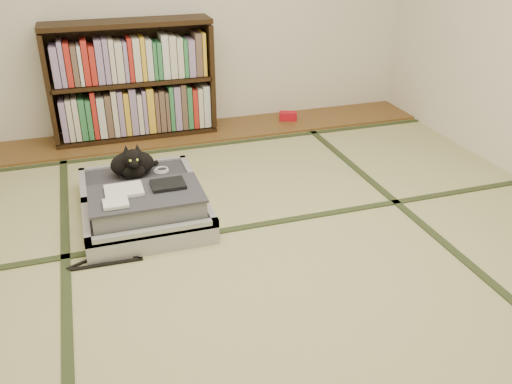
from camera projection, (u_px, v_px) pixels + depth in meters
name	position (u px, v px, depth m)	size (l,w,h in m)	color
floor	(268.00, 265.00, 2.82)	(4.50, 4.50, 0.00)	#C2C081
wood_strip	(189.00, 133.00, 4.51)	(4.00, 0.50, 0.02)	brown
red_item	(288.00, 116.00, 4.76)	(0.15, 0.09, 0.07)	#B70E1C
tatami_borders	(241.00, 219.00, 3.23)	(4.00, 4.50, 0.01)	#2D381E
bookcase	(132.00, 83.00, 4.25)	(1.27, 0.29, 0.92)	black
suitcase	(144.00, 203.00, 3.22)	(0.71, 0.94, 0.28)	#A2A2A7
cat	(133.00, 164.00, 3.40)	(0.31, 0.32, 0.25)	black
cable_coil	(161.00, 170.00, 3.52)	(0.10, 0.10, 0.02)	white
hanger	(106.00, 261.00, 2.83)	(0.39, 0.18, 0.01)	black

